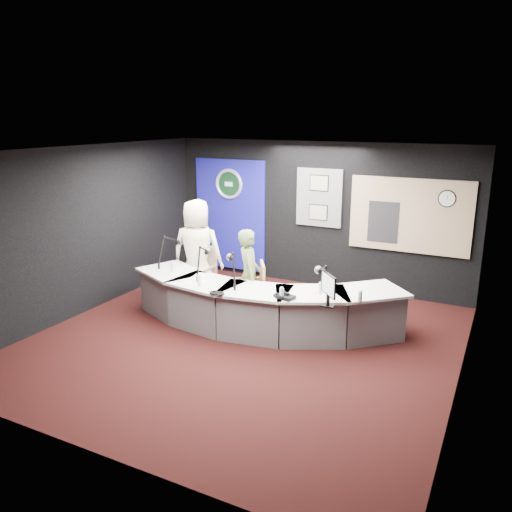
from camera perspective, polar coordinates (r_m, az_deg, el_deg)
The scene contains 33 objects.
ground at distance 7.79m, azimuth -1.36°, elevation -9.41°, with size 6.00×6.00×0.00m, color black.
ceiling at distance 7.09m, azimuth -1.50°, elevation 11.61°, with size 6.00×6.00×0.02m, color silver.
wall_back at distance 9.99m, azimuth 6.74°, elevation 4.51°, with size 6.00×0.02×2.80m, color black.
wall_front at distance 5.01m, azimuth -17.97°, elevation -7.28°, with size 6.00×0.02×2.80m, color black.
wall_left at distance 9.09m, azimuth -18.37°, elevation 2.74°, with size 0.02×6.00×2.80m, color black.
wall_right at distance 6.51m, azimuth 22.57°, elevation -2.49°, with size 0.02×6.00×2.80m, color black.
broadcast_desk at distance 8.11m, azimuth 0.15°, elevation -5.49°, with size 4.50×1.90×0.75m, color silver, non-canonical shape.
backdrop_panel at distance 10.78m, azimuth -2.88°, elevation 4.59°, with size 1.60×0.05×2.30m, color navy.
agency_seal at distance 10.64m, azimuth -3.03°, elevation 7.99°, with size 0.63×0.63×0.07m, color silver.
seal_center at distance 10.65m, azimuth -3.02°, elevation 7.99°, with size 0.48×0.48×0.01m, color black.
pinboard at distance 9.89m, azimuth 7.02°, elevation 6.45°, with size 0.90×0.04×1.10m, color slate.
framed_photo_upper at distance 9.82m, azimuth 7.01°, elevation 8.04°, with size 0.34×0.02×0.27m, color gray.
framed_photo_lower at distance 9.91m, azimuth 6.91°, elevation 4.83°, with size 0.34×0.02×0.27m, color gray.
booth_window_frame at distance 9.49m, azimuth 16.69°, elevation 4.32°, with size 2.12×0.06×1.32m, color tan.
booth_glow at distance 9.48m, azimuth 16.68°, elevation 4.31°, with size 2.00×0.02×1.20m, color #DCB18B.
equipment_rack at distance 9.58m, azimuth 13.95°, elevation 3.69°, with size 0.55×0.02×0.75m, color black.
wall_clock at distance 9.32m, azimuth 20.46°, elevation 5.99°, with size 0.28×0.28×0.01m, color white.
armchair_left at distance 9.30m, azimuth -6.48°, elevation -1.88°, with size 0.59×0.59×1.05m, color #B77753, non-canonical shape.
armchair_right at distance 8.40m, azimuth -0.78°, elevation -4.06°, with size 0.53×0.53×0.94m, color #B77753, non-canonical shape.
draped_jacket at distance 9.48m, azimuth -5.78°, elevation -0.90°, with size 0.50×0.10×0.70m, color gray.
person_man at distance 9.18m, azimuth -6.56°, elevation 0.54°, with size 0.91×0.59×1.86m, color #FFFECB.
person_woman at distance 8.31m, azimuth -0.78°, elevation -2.15°, with size 0.56×0.36×1.52m, color olive.
computer_monitor at distance 6.98m, azimuth 8.07°, elevation -3.11°, with size 0.41×0.02×0.28m, color black.
desk_phone at distance 7.30m, azimuth 3.40°, elevation -4.59°, with size 0.22×0.17×0.05m, color black.
headphones_near at distance 7.37m, azimuth 2.77°, elevation -4.44°, with size 0.21×0.21×0.04m, color black.
headphones_far at distance 7.49m, azimuth -4.36°, elevation -4.14°, with size 0.22×0.22×0.04m, color black.
paper_stack at distance 8.39m, azimuth -6.20°, elevation -2.14°, with size 0.19×0.27×0.00m, color white.
notepad at distance 8.04m, azimuth -6.59°, elevation -2.95°, with size 0.22×0.32×0.00m, color white.
boom_mic_a at distance 9.00m, azimuth -9.58°, elevation 0.90°, with size 0.16×0.74×0.60m, color black, non-canonical shape.
boom_mic_b at distance 8.25m, azimuth -5.94°, elevation -0.28°, with size 0.29×0.72×0.60m, color black, non-canonical shape.
boom_mic_c at distance 7.86m, azimuth -2.67°, elevation -1.00°, with size 0.48×0.62×0.60m, color black, non-canonical shape.
boom_mic_d at distance 7.25m, azimuth 7.46°, elevation -2.55°, with size 0.45×0.64×0.60m, color black, non-canonical shape.
water_bottles at distance 7.68m, azimuth -0.40°, elevation -3.02°, with size 3.25×0.55×0.18m, color silver, non-canonical shape.
Camera 1 is at (3.35, -6.23, 3.27)m, focal length 36.00 mm.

